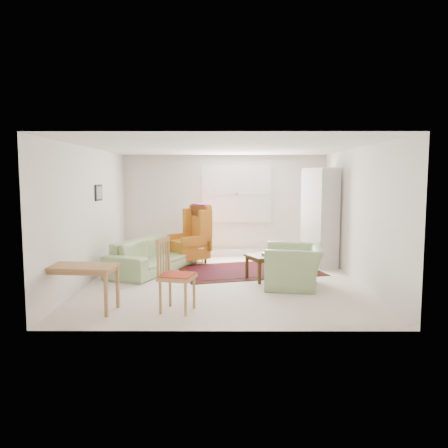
{
  "coord_description": "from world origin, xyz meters",
  "views": [
    {
      "loc": [
        0.03,
        -8.12,
        1.93
      ],
      "look_at": [
        0.0,
        0.3,
        1.05
      ],
      "focal_mm": 35.0,
      "sensor_mm": 36.0,
      "label": 1
    }
  ],
  "objects_px": {
    "armchair": "(294,262)",
    "stool": "(198,255)",
    "wingback_chair": "(188,234)",
    "desk_chair": "(177,275)",
    "coffee_table": "(265,267)",
    "desk": "(79,288)",
    "cabinet": "(320,218)",
    "sofa": "(153,249)"
  },
  "relations": [
    {
      "from": "stool",
      "to": "cabinet",
      "type": "relative_size",
      "value": 0.18
    },
    {
      "from": "desk",
      "to": "desk_chair",
      "type": "bearing_deg",
      "value": 0.28
    },
    {
      "from": "armchair",
      "to": "wingback_chair",
      "type": "height_order",
      "value": "wingback_chair"
    },
    {
      "from": "stool",
      "to": "desk_chair",
      "type": "xyz_separation_m",
      "value": [
        -0.08,
        -3.52,
        0.34
      ]
    },
    {
      "from": "sofa",
      "to": "coffee_table",
      "type": "xyz_separation_m",
      "value": [
        2.26,
        -0.79,
        -0.22
      ]
    },
    {
      "from": "armchair",
      "to": "desk",
      "type": "xyz_separation_m",
      "value": [
        -3.35,
        -1.48,
        -0.1
      ]
    },
    {
      "from": "desk",
      "to": "desk_chair",
      "type": "height_order",
      "value": "desk_chair"
    },
    {
      "from": "sofa",
      "to": "desk",
      "type": "xyz_separation_m",
      "value": [
        -0.62,
        -2.77,
        -0.13
      ]
    },
    {
      "from": "cabinet",
      "to": "sofa",
      "type": "bearing_deg",
      "value": 168.41
    },
    {
      "from": "cabinet",
      "to": "stool",
      "type": "bearing_deg",
      "value": 155.24
    },
    {
      "from": "sofa",
      "to": "desk_chair",
      "type": "xyz_separation_m",
      "value": [
        0.81,
        -2.76,
        0.07
      ]
    },
    {
      "from": "coffee_table",
      "to": "desk_chair",
      "type": "xyz_separation_m",
      "value": [
        -1.45,
        -1.98,
        0.29
      ]
    },
    {
      "from": "armchair",
      "to": "stool",
      "type": "distance_m",
      "value": 2.77
    },
    {
      "from": "sofa",
      "to": "armchair",
      "type": "bearing_deg",
      "value": -92.77
    },
    {
      "from": "armchair",
      "to": "wingback_chair",
      "type": "xyz_separation_m",
      "value": [
        -2.08,
        2.18,
        0.23
      ]
    },
    {
      "from": "cabinet",
      "to": "desk",
      "type": "xyz_separation_m",
      "value": [
        -4.2,
        -3.31,
        -0.74
      ]
    },
    {
      "from": "armchair",
      "to": "stool",
      "type": "xyz_separation_m",
      "value": [
        -1.85,
        2.04,
        -0.25
      ]
    },
    {
      "from": "stool",
      "to": "cabinet",
      "type": "height_order",
      "value": "cabinet"
    },
    {
      "from": "wingback_chair",
      "to": "coffee_table",
      "type": "relative_size",
      "value": 2.27
    },
    {
      "from": "armchair",
      "to": "desk_chair",
      "type": "bearing_deg",
      "value": -43.93
    },
    {
      "from": "sofa",
      "to": "stool",
      "type": "xyz_separation_m",
      "value": [
        0.89,
        0.76,
        -0.27
      ]
    },
    {
      "from": "armchair",
      "to": "sofa",
      "type": "bearing_deg",
      "value": -106.68
    },
    {
      "from": "stool",
      "to": "desk",
      "type": "relative_size",
      "value": 0.36
    },
    {
      "from": "wingback_chair",
      "to": "coffee_table",
      "type": "height_order",
      "value": "wingback_chair"
    },
    {
      "from": "wingback_chair",
      "to": "desk",
      "type": "xyz_separation_m",
      "value": [
        -1.27,
        -3.66,
        -0.33
      ]
    },
    {
      "from": "sofa",
      "to": "desk_chair",
      "type": "height_order",
      "value": "desk_chair"
    },
    {
      "from": "sofa",
      "to": "desk_chair",
      "type": "distance_m",
      "value": 2.88
    },
    {
      "from": "stool",
      "to": "desk_chair",
      "type": "height_order",
      "value": "desk_chair"
    },
    {
      "from": "wingback_chair",
      "to": "stool",
      "type": "distance_m",
      "value": 0.55
    },
    {
      "from": "armchair",
      "to": "desk",
      "type": "bearing_deg",
      "value": -57.58
    },
    {
      "from": "armchair",
      "to": "wingback_chair",
      "type": "distance_m",
      "value": 3.02
    },
    {
      "from": "cabinet",
      "to": "desk_chair",
      "type": "height_order",
      "value": "cabinet"
    },
    {
      "from": "stool",
      "to": "cabinet",
      "type": "xyz_separation_m",
      "value": [
        2.69,
        -0.22,
        0.88
      ]
    },
    {
      "from": "sofa",
      "to": "coffee_table",
      "type": "distance_m",
      "value": 2.4
    },
    {
      "from": "cabinet",
      "to": "armchair",
      "type": "bearing_deg",
      "value": -135.05
    },
    {
      "from": "coffee_table",
      "to": "desk",
      "type": "distance_m",
      "value": 3.49
    },
    {
      "from": "stool",
      "to": "desk",
      "type": "distance_m",
      "value": 3.84
    },
    {
      "from": "desk_chair",
      "to": "coffee_table",
      "type": "bearing_deg",
      "value": -22.04
    },
    {
      "from": "armchair",
      "to": "coffee_table",
      "type": "distance_m",
      "value": 0.72
    },
    {
      "from": "stool",
      "to": "coffee_table",
      "type": "bearing_deg",
      "value": -48.42
    },
    {
      "from": "coffee_table",
      "to": "stool",
      "type": "relative_size",
      "value": 1.52
    },
    {
      "from": "coffee_table",
      "to": "desk_chair",
      "type": "height_order",
      "value": "desk_chair"
    }
  ]
}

